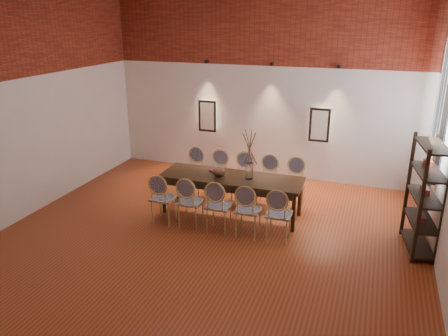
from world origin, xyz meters
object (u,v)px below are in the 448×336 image
(chair_near_d, at_px, (248,210))
(book, at_px, (217,170))
(chair_far_d, at_px, (267,181))
(vase, at_px, (249,171))
(chair_near_a, at_px, (164,198))
(chair_far_c, at_px, (242,178))
(shelving_rack, at_px, (425,197))
(chair_far_a, at_px, (193,172))
(chair_near_b, at_px, (191,202))
(chair_far_e, at_px, (294,184))
(chair_near_c, at_px, (219,206))
(bowl, at_px, (219,171))
(dining_table, at_px, (231,195))
(chair_far_b, at_px, (217,175))
(chair_near_e, at_px, (279,214))

(chair_near_d, height_order, book, chair_near_d)
(chair_far_d, xyz_separation_m, vase, (-0.17, -0.70, 0.43))
(chair_near_a, bearing_deg, chair_far_c, 53.28)
(shelving_rack, bearing_deg, chair_far_a, 160.12)
(chair_far_c, bearing_deg, chair_near_b, 69.55)
(chair_far_e, bearing_deg, vase, 44.74)
(chair_near_c, bearing_deg, vase, 64.23)
(chair_far_e, bearing_deg, chair_near_c, 53.28)
(bowl, bearing_deg, dining_table, 13.42)
(chair_far_a, relative_size, bowl, 3.92)
(chair_far_b, distance_m, vase, 1.19)
(chair_near_c, relative_size, book, 3.62)
(book, bearing_deg, chair_far_e, 21.09)
(dining_table, bearing_deg, chair_near_a, -146.17)
(dining_table, distance_m, chair_near_e, 1.26)
(chair_near_b, bearing_deg, chair_far_e, 41.79)
(chair_far_b, bearing_deg, vase, 140.86)
(chair_near_b, relative_size, chair_near_c, 1.00)
(dining_table, bearing_deg, chair_near_b, -126.72)
(chair_near_c, distance_m, chair_far_c, 1.40)
(chair_near_a, bearing_deg, chair_far_d, 41.79)
(chair_near_e, bearing_deg, chair_near_a, -180.00)
(vase, bearing_deg, chair_near_b, -139.74)
(chair_near_a, height_order, vase, vase)
(chair_far_d, distance_m, book, 1.04)
(chair_far_d, height_order, shelving_rack, shelving_rack)
(chair_near_b, height_order, chair_far_c, same)
(chair_near_a, distance_m, bowl, 1.10)
(chair_near_a, bearing_deg, chair_far_e, 33.83)
(shelving_rack, bearing_deg, chair_near_e, -175.93)
(chair_near_b, distance_m, chair_far_c, 1.49)
(chair_near_e, bearing_deg, chair_far_e, 90.00)
(chair_far_d, height_order, vase, vase)
(chair_near_d, xyz_separation_m, chair_far_c, (-0.55, 1.39, 0.00))
(chair_near_c, distance_m, vase, 0.89)
(chair_near_b, xyz_separation_m, bowl, (0.28, 0.65, 0.37))
(bowl, xyz_separation_m, shelving_rack, (3.45, -0.15, 0.06))
(chair_near_b, xyz_separation_m, chair_far_d, (1.02, 1.42, 0.00))
(chair_near_e, bearing_deg, dining_table, 146.17)
(chair_far_a, bearing_deg, chair_near_a, 90.00)
(chair_far_a, bearing_deg, chair_far_b, -180.00)
(shelving_rack, bearing_deg, chair_near_b, 179.47)
(chair_far_e, distance_m, shelving_rack, 2.42)
(chair_far_e, bearing_deg, book, 19.97)
(chair_near_c, bearing_deg, dining_table, 90.00)
(dining_table, distance_m, bowl, 0.52)
(chair_far_a, relative_size, shelving_rack, 0.52)
(chair_far_a, height_order, chair_far_e, same)
(chair_far_b, bearing_deg, chair_far_c, 180.00)
(chair_near_b, relative_size, shelving_rack, 0.52)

